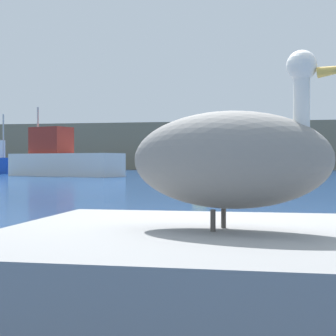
% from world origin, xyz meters
% --- Properties ---
extents(ground_plane, '(260.00, 260.00, 0.00)m').
position_xyz_m(ground_plane, '(0.00, 0.00, 0.00)').
color(ground_plane, navy).
extents(hillside_backdrop, '(140.00, 16.10, 5.49)m').
position_xyz_m(hillside_backdrop, '(0.00, 65.67, 2.74)').
color(hillside_backdrop, '#7F755B').
rests_on(hillside_backdrop, ground).
extents(pier_dock, '(2.67, 2.32, 0.58)m').
position_xyz_m(pier_dock, '(0.15, -0.95, 0.29)').
color(pier_dock, gray).
rests_on(pier_dock, ground).
extents(pelican, '(1.47, 0.80, 1.00)m').
position_xyz_m(pelican, '(0.16, -0.95, 1.00)').
color(pelican, gray).
rests_on(pelican, pier_dock).
extents(fishing_boat_white, '(8.31, 4.83, 4.63)m').
position_xyz_m(fishing_boat_white, '(-13.24, 29.89, 1.09)').
color(fishing_boat_white, white).
rests_on(fishing_boat_white, ground).
extents(mooring_buoy, '(0.51, 0.51, 0.51)m').
position_xyz_m(mooring_buoy, '(-1.69, 11.73, 0.26)').
color(mooring_buoy, yellow).
rests_on(mooring_buoy, ground).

